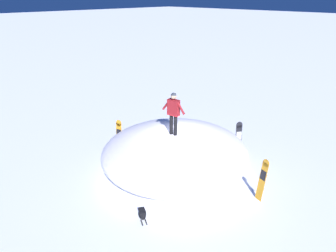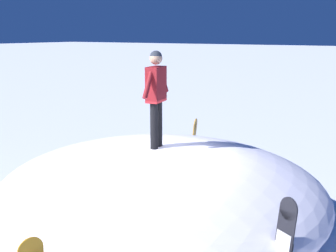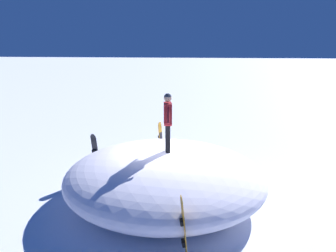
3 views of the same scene
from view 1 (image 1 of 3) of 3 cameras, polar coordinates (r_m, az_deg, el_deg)
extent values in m
plane|color=white|center=(12.15, 2.66, -9.01)|extent=(240.00, 240.00, 0.00)
ellipsoid|color=white|center=(11.95, 1.41, -5.05)|extent=(6.47, 6.64, 1.62)
cylinder|color=black|center=(11.40, 0.65, 0.35)|extent=(0.14, 0.14, 0.84)
cylinder|color=black|center=(11.30, 1.49, 0.11)|extent=(0.14, 0.14, 0.84)
cube|color=maroon|center=(11.06, 1.10, 3.68)|extent=(0.50, 0.30, 0.62)
sphere|color=tan|center=(10.91, 1.12, 5.92)|extent=(0.23, 0.23, 0.23)
cylinder|color=maroon|center=(11.21, -0.28, 4.28)|extent=(0.41, 0.15, 0.52)
cylinder|color=maroon|center=(10.88, 2.51, 3.61)|extent=(0.41, 0.15, 0.52)
sphere|color=#333842|center=(10.90, 1.12, 6.04)|extent=(0.22, 0.22, 0.22)
cube|color=orange|center=(10.79, 18.02, -10.44)|extent=(0.31, 0.21, 1.49)
cylinder|color=orange|center=(10.43, 18.78, -6.97)|extent=(0.28, 0.12, 0.28)
cube|color=black|center=(10.65, 18.26, -9.23)|extent=(0.24, 0.10, 0.36)
cube|color=black|center=(10.68, 18.46, -9.15)|extent=(0.20, 0.13, 0.12)
cube|color=black|center=(10.95, 17.93, -11.56)|extent=(0.20, 0.13, 0.12)
cube|color=black|center=(13.18, 13.73, -2.99)|extent=(0.30, 0.34, 1.55)
cylinder|color=black|center=(12.91, 13.91, 0.21)|extent=(0.19, 0.28, 0.29)
cube|color=#B2B2B7|center=(13.06, 13.83, -1.89)|extent=(0.16, 0.24, 0.37)
cube|color=black|center=(13.11, 13.71, -1.77)|extent=(0.16, 0.21, 0.12)
cube|color=black|center=(13.32, 13.58, -4.03)|extent=(0.16, 0.21, 0.12)
cube|color=orange|center=(13.37, -9.67, -2.39)|extent=(0.33, 0.22, 1.46)
cylinder|color=orange|center=(13.11, -9.70, 0.56)|extent=(0.30, 0.12, 0.30)
cube|color=black|center=(13.26, -9.72, -1.36)|extent=(0.25, 0.10, 0.35)
cube|color=black|center=(13.30, -9.56, -1.27)|extent=(0.20, 0.12, 0.12)
cube|color=black|center=(13.50, -9.54, -3.35)|extent=(0.20, 0.12, 0.12)
ellipsoid|color=black|center=(9.89, -5.10, -16.98)|extent=(0.43, 0.38, 0.35)
ellipsoid|color=black|center=(10.04, -5.31, -16.62)|extent=(0.17, 0.21, 0.17)
cube|color=black|center=(9.79, -5.13, -16.33)|extent=(0.36, 0.32, 0.06)
cylinder|color=black|center=(9.85, -5.19, -18.48)|extent=(0.24, 0.15, 0.04)
cylinder|color=black|center=(9.87, -4.38, -18.34)|extent=(0.24, 0.15, 0.04)
camera|label=2|loc=(12.00, 38.67, 4.38)|focal=45.03mm
camera|label=3|loc=(17.21, -24.34, 15.69)|focal=33.49mm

